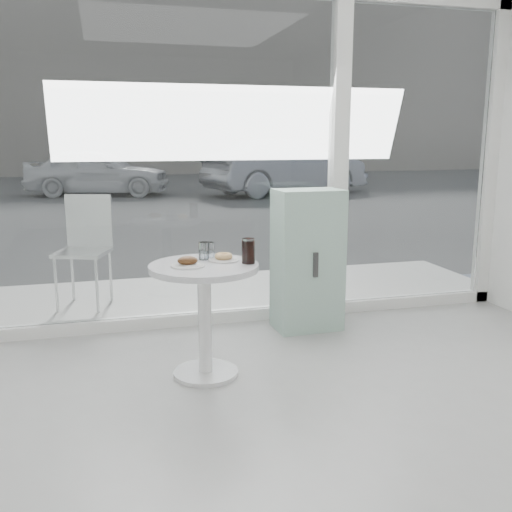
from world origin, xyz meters
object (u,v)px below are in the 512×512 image
object	(u,v)px
main_table	(204,297)
plate_fritter	(188,263)
mint_cabinet	(307,260)
car_silver	(286,167)
patio_chair	(85,243)
car_white	(98,172)
water_tumbler_a	(204,252)
cola_glass	(248,251)
water_tumbler_b	(209,252)
plate_donut	(224,258)

from	to	relation	value
main_table	plate_fritter	xyz separation A→B (m)	(-0.11, -0.03, 0.25)
mint_cabinet	car_silver	xyz separation A→B (m)	(3.48, 11.24, 0.19)
patio_chair	car_white	xyz separation A→B (m)	(0.10, 11.24, 0.04)
water_tumbler_a	cola_glass	distance (m)	0.33
car_silver	water_tumbler_b	size ratio (longest dim) A/B	41.02
car_silver	cola_glass	world-z (taller)	car_silver
patio_chair	plate_fritter	size ratio (longest dim) A/B	4.68
mint_cabinet	water_tumbler_b	xyz separation A→B (m)	(-0.93, -0.60, 0.24)
plate_donut	cola_glass	distance (m)	0.19
mint_cabinet	patio_chair	distance (m)	2.08
mint_cabinet	car_silver	bearing A→B (deg)	70.65
patio_chair	car_silver	bearing A→B (deg)	82.18
plate_donut	water_tumbler_b	bearing A→B (deg)	132.47
patio_chair	water_tumbler_a	world-z (taller)	patio_chair
patio_chair	water_tumbler_a	xyz separation A→B (m)	(0.82, -1.66, 0.20)
car_white	patio_chair	bearing A→B (deg)	-165.73
water_tumbler_b	plate_donut	bearing A→B (deg)	-47.53
plate_donut	water_tumbler_a	bearing A→B (deg)	146.27
plate_donut	mint_cabinet	bearing A→B (deg)	38.66
patio_chair	car_white	bearing A→B (deg)	109.05
plate_donut	water_tumbler_b	size ratio (longest dim) A/B	1.77
water_tumbler_a	main_table	bearing A→B (deg)	-101.41
car_white	water_tumbler_a	bearing A→B (deg)	-162.01
car_white	cola_glass	xyz separation A→B (m)	(0.98, -13.10, 0.19)
water_tumbler_a	cola_glass	xyz separation A→B (m)	(0.26, -0.20, 0.03)
main_table	water_tumbler_b	size ratio (longest dim) A/B	6.68
plate_fritter	car_silver	bearing A→B (deg)	69.12
water_tumbler_a	cola_glass	world-z (taller)	cola_glass
main_table	mint_cabinet	distance (m)	1.26
patio_chair	plate_fritter	bearing A→B (deg)	-50.14
car_silver	plate_donut	distance (m)	12.69
car_white	water_tumbler_b	world-z (taller)	car_white
patio_chair	plate_donut	size ratio (longest dim) A/B	4.97
patio_chair	car_white	size ratio (longest dim) A/B	0.26
mint_cabinet	patio_chair	bearing A→B (deg)	147.30
cola_glass	water_tumbler_a	bearing A→B (deg)	142.97
patio_chair	water_tumbler_b	xyz separation A→B (m)	(0.86, -1.66, 0.19)
patio_chair	cola_glass	bearing A→B (deg)	-40.25
mint_cabinet	water_tumbler_b	distance (m)	1.13
main_table	car_silver	world-z (taller)	car_silver
car_silver	patio_chair	bearing A→B (deg)	136.29
main_table	car_silver	xyz separation A→B (m)	(4.48, 12.00, 0.23)
car_white	plate_donut	distance (m)	13.01
main_table	car_white	distance (m)	13.07
plate_fritter	plate_donut	bearing A→B (deg)	23.33
water_tumbler_a	cola_glass	bearing A→B (deg)	-37.03
water_tumbler_b	cola_glass	size ratio (longest dim) A/B	0.69
car_white	plate_donut	bearing A→B (deg)	-161.51
mint_cabinet	car_silver	size ratio (longest dim) A/B	0.25
mint_cabinet	patio_chair	xyz separation A→B (m)	(-1.79, 1.06, 0.04)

